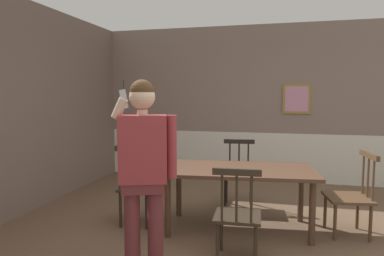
# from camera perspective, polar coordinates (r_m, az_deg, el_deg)

# --- Properties ---
(ground_plane) EXTENTS (6.96, 6.96, 0.00)m
(ground_plane) POSITION_cam_1_polar(r_m,az_deg,el_deg) (3.71, 7.97, -19.86)
(ground_plane) COLOR brown
(room_back_partition) EXTENTS (5.95, 0.17, 2.85)m
(room_back_partition) POSITION_cam_1_polar(r_m,az_deg,el_deg) (6.52, 11.11, 3.50)
(room_back_partition) COLOR gray
(room_back_partition) RESTS_ON ground_plane
(dining_table) EXTENTS (1.83, 1.08, 0.73)m
(dining_table) POSITION_cam_1_polar(r_m,az_deg,el_deg) (4.13, 7.66, -7.72)
(dining_table) COLOR #4C3323
(dining_table) RESTS_ON ground_plane
(chair_near_window) EXTENTS (0.53, 0.53, 0.95)m
(chair_near_window) POSITION_cam_1_polar(r_m,az_deg,el_deg) (4.36, 24.77, -10.05)
(chair_near_window) COLOR #513823
(chair_near_window) RESTS_ON ground_plane
(chair_by_doorway) EXTENTS (0.45, 0.45, 0.94)m
(chair_by_doorway) POSITION_cam_1_polar(r_m,az_deg,el_deg) (3.37, 7.49, -14.04)
(chair_by_doorway) COLOR #2D2319
(chair_by_doorway) RESTS_ON ground_plane
(chair_at_table_head) EXTENTS (0.49, 0.49, 0.94)m
(chair_at_table_head) POSITION_cam_1_polar(r_m,az_deg,el_deg) (4.98, 7.70, -7.45)
(chair_at_table_head) COLOR black
(chair_at_table_head) RESTS_ON ground_plane
(chair_opposite_corner) EXTENTS (0.43, 0.43, 0.99)m
(chair_opposite_corner) POSITION_cam_1_polar(r_m,az_deg,el_deg) (4.36, -9.43, -9.35)
(chair_opposite_corner) COLOR #2D2319
(chair_opposite_corner) RESTS_ON ground_plane
(person_figure) EXTENTS (0.53, 0.35, 1.72)m
(person_figure) POSITION_cam_1_polar(r_m,az_deg,el_deg) (3.06, -7.94, -5.72)
(person_figure) COLOR brown
(person_figure) RESTS_ON ground_plane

